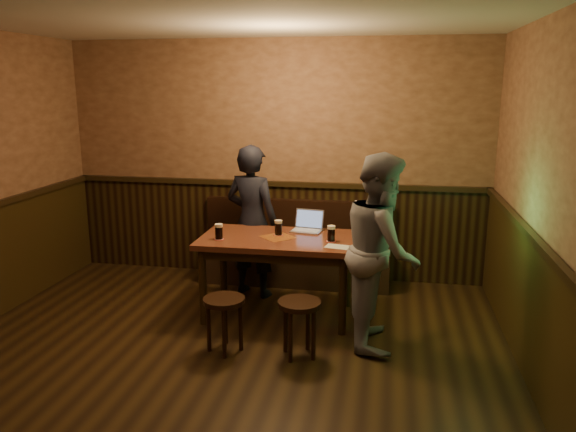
% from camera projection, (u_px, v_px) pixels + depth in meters
% --- Properties ---
extents(room, '(5.04, 6.04, 2.84)m').
position_uv_depth(room, '(197.00, 238.00, 4.03)').
color(room, black).
rests_on(room, ground).
extents(bench, '(2.20, 0.50, 0.95)m').
position_uv_depth(bench, '(295.00, 256.00, 6.60)').
color(bench, black).
rests_on(bench, ground).
extents(pub_table, '(1.53, 0.88, 0.82)m').
position_uv_depth(pub_table, '(278.00, 248.00, 5.54)').
color(pub_table, '#572719').
rests_on(pub_table, ground).
extents(stool_left, '(0.44, 0.44, 0.49)m').
position_uv_depth(stool_left, '(224.00, 309.00, 4.84)').
color(stool_left, black).
rests_on(stool_left, ground).
extents(stool_right, '(0.48, 0.48, 0.50)m').
position_uv_depth(stool_right, '(299.00, 312.00, 4.74)').
color(stool_right, black).
rests_on(stool_right, ground).
extents(pint_left, '(0.10, 0.10, 0.16)m').
position_uv_depth(pint_left, '(219.00, 232.00, 5.42)').
color(pint_left, '#AC1515').
rests_on(pint_left, pub_table).
extents(pint_mid, '(0.10, 0.10, 0.15)m').
position_uv_depth(pint_mid, '(278.00, 228.00, 5.57)').
color(pint_mid, '#AC1515').
rests_on(pint_mid, pub_table).
extents(pint_right, '(0.10, 0.10, 0.16)m').
position_uv_depth(pint_right, '(331.00, 234.00, 5.35)').
color(pint_right, '#AC1515').
rests_on(pint_right, pub_table).
extents(laptop, '(0.33, 0.28, 0.21)m').
position_uv_depth(laptop, '(308.00, 226.00, 5.75)').
color(laptop, silver).
rests_on(laptop, pub_table).
extents(menu, '(0.25, 0.19, 0.00)m').
position_uv_depth(menu, '(337.00, 247.00, 5.18)').
color(menu, silver).
rests_on(menu, pub_table).
extents(person_suit, '(0.69, 0.55, 1.67)m').
position_uv_depth(person_suit, '(252.00, 221.00, 6.08)').
color(person_suit, black).
rests_on(person_suit, ground).
extents(person_grey, '(0.69, 0.87, 1.72)m').
position_uv_depth(person_grey, '(382.00, 250.00, 4.92)').
color(person_grey, gray).
rests_on(person_grey, ground).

